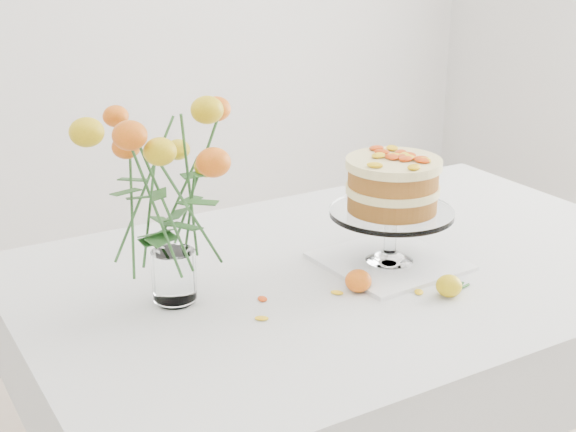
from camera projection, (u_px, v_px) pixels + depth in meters
name	position (u px, v px, depth m)	size (l,w,h in m)	color
table	(357.00, 298.00, 1.74)	(1.43, 0.93, 0.76)	tan
napkin	(389.00, 262.00, 1.71)	(0.27, 0.27, 0.01)	white
cake_stand	(393.00, 190.00, 1.66)	(0.26, 0.26, 0.23)	white
rose_vase	(169.00, 179.00, 1.45)	(0.33, 0.33, 0.42)	white
loose_rose_near	(449.00, 286.00, 1.56)	(0.09, 0.05, 0.04)	yellow
loose_rose_far	(359.00, 281.00, 1.58)	(0.09, 0.05, 0.04)	#CB6109
stray_petal_a	(337.00, 293.00, 1.57)	(0.03, 0.02, 0.00)	yellow
stray_petal_b	(390.00, 289.00, 1.59)	(0.03, 0.02, 0.00)	yellow
stray_petal_c	(419.00, 292.00, 1.57)	(0.03, 0.02, 0.00)	yellow
stray_petal_d	(262.00, 299.00, 1.55)	(0.03, 0.02, 0.00)	yellow
stray_petal_e	(262.00, 318.00, 1.47)	(0.03, 0.02, 0.00)	yellow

